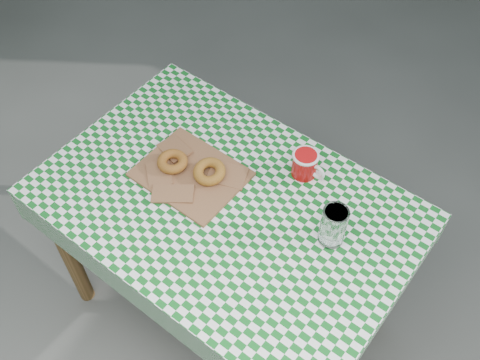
# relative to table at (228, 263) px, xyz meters

# --- Properties ---
(ground) EXTENTS (60.00, 60.00, 0.00)m
(ground) POSITION_rel_table_xyz_m (0.10, -0.02, -0.38)
(ground) COLOR #4E4F4A
(ground) RESTS_ON ground
(table) EXTENTS (1.24, 0.91, 0.75)m
(table) POSITION_rel_table_xyz_m (0.00, 0.00, 0.00)
(table) COLOR brown
(table) RESTS_ON ground
(tablecloth) EXTENTS (1.27, 0.94, 0.01)m
(tablecloth) POSITION_rel_table_xyz_m (0.00, 0.00, 0.38)
(tablecloth) COLOR #0E591A
(tablecloth) RESTS_ON table
(paper_bag) EXTENTS (0.37, 0.31, 0.02)m
(paper_bag) POSITION_rel_table_xyz_m (-0.15, 0.04, 0.39)
(paper_bag) COLOR #8F5C3E
(paper_bag) RESTS_ON tablecloth
(bagel_front) EXTENTS (0.13, 0.13, 0.03)m
(bagel_front) POSITION_rel_table_xyz_m (-0.22, 0.03, 0.41)
(bagel_front) COLOR #8A5F1C
(bagel_front) RESTS_ON paper_bag
(bagel_back) EXTENTS (0.13, 0.13, 0.03)m
(bagel_back) POSITION_rel_table_xyz_m (-0.09, 0.06, 0.42)
(bagel_back) COLOR #A16A21
(bagel_back) RESTS_ON paper_bag
(coffee_mug) EXTENTS (0.19, 0.19, 0.09)m
(coffee_mug) POSITION_rel_table_xyz_m (0.16, 0.23, 0.43)
(coffee_mug) COLOR #AA0B0C
(coffee_mug) RESTS_ON tablecloth
(drinking_glass) EXTENTS (0.10, 0.10, 0.14)m
(drinking_glass) POSITION_rel_table_xyz_m (0.34, 0.04, 0.45)
(drinking_glass) COLOR white
(drinking_glass) RESTS_ON tablecloth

